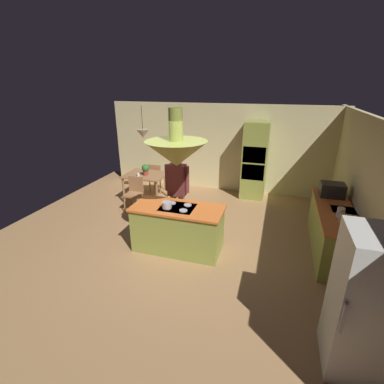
% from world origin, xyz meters
% --- Properties ---
extents(ground, '(8.16, 8.16, 0.00)m').
position_xyz_m(ground, '(0.00, 0.00, 0.00)').
color(ground, '#AD7F51').
extents(wall_back, '(6.80, 0.10, 2.55)m').
position_xyz_m(wall_back, '(0.00, 3.45, 1.27)').
color(wall_back, beige).
rests_on(wall_back, ground).
extents(wall_right, '(0.10, 7.20, 2.55)m').
position_xyz_m(wall_right, '(3.25, 0.40, 1.27)').
color(wall_right, beige).
rests_on(wall_right, ground).
extents(kitchen_island, '(1.73, 0.80, 0.92)m').
position_xyz_m(kitchen_island, '(0.00, -0.20, 0.46)').
color(kitchen_island, '#939E42').
rests_on(kitchen_island, ground).
extents(counter_run_right, '(0.73, 2.23, 0.90)m').
position_xyz_m(counter_run_right, '(2.84, 0.60, 0.46)').
color(counter_run_right, '#939E42').
rests_on(counter_run_right, ground).
extents(oven_tower, '(0.66, 0.62, 2.13)m').
position_xyz_m(oven_tower, '(1.10, 3.04, 1.07)').
color(oven_tower, '#939E42').
rests_on(oven_tower, ground).
extents(refrigerator, '(0.72, 0.74, 1.72)m').
position_xyz_m(refrigerator, '(2.80, -1.90, 0.86)').
color(refrigerator, silver).
rests_on(refrigerator, ground).
extents(dining_table, '(1.09, 0.89, 0.76)m').
position_xyz_m(dining_table, '(-1.70, 1.90, 0.66)').
color(dining_table, '#A47046').
rests_on(dining_table, ground).
extents(person_at_island, '(0.53, 0.23, 1.76)m').
position_xyz_m(person_at_island, '(-0.25, 0.47, 1.01)').
color(person_at_island, tan).
rests_on(person_at_island, ground).
extents(range_hood, '(1.10, 1.10, 1.00)m').
position_xyz_m(range_hood, '(0.00, -0.20, 1.96)').
color(range_hood, '#939E42').
extents(pendant_light_over_table, '(0.32, 0.32, 0.82)m').
position_xyz_m(pendant_light_over_table, '(-1.70, 1.90, 1.86)').
color(pendant_light_over_table, beige).
extents(chair_facing_island, '(0.40, 0.40, 0.87)m').
position_xyz_m(chair_facing_island, '(-1.70, 1.23, 0.50)').
color(chair_facing_island, '#A47046').
rests_on(chair_facing_island, ground).
extents(chair_by_back_wall, '(0.40, 0.40, 0.87)m').
position_xyz_m(chair_by_back_wall, '(-1.70, 2.57, 0.50)').
color(chair_by_back_wall, '#A47046').
rests_on(chair_by_back_wall, ground).
extents(potted_plant_on_table, '(0.20, 0.20, 0.30)m').
position_xyz_m(potted_plant_on_table, '(-1.65, 1.83, 0.93)').
color(potted_plant_on_table, '#99382D').
rests_on(potted_plant_on_table, dining_table).
extents(cup_on_table, '(0.07, 0.07, 0.09)m').
position_xyz_m(cup_on_table, '(-1.80, 1.68, 0.81)').
color(cup_on_table, white).
rests_on(cup_on_table, dining_table).
extents(canister_flour, '(0.13, 0.13, 0.15)m').
position_xyz_m(canister_flour, '(2.84, 0.05, 0.98)').
color(canister_flour, '#E0B78C').
rests_on(canister_flour, counter_run_right).
extents(canister_sugar, '(0.12, 0.12, 0.18)m').
position_xyz_m(canister_sugar, '(2.84, 0.23, 1.00)').
color(canister_sugar, silver).
rests_on(canister_sugar, counter_run_right).
extents(microwave_on_counter, '(0.46, 0.36, 0.28)m').
position_xyz_m(microwave_on_counter, '(2.84, 1.26, 1.04)').
color(microwave_on_counter, '#232326').
rests_on(microwave_on_counter, counter_run_right).
extents(cooking_pot_on_cooktop, '(0.18, 0.18, 0.12)m').
position_xyz_m(cooking_pot_on_cooktop, '(-0.16, -0.33, 0.98)').
color(cooking_pot_on_cooktop, '#B2B2B7').
rests_on(cooking_pot_on_cooktop, kitchen_island).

